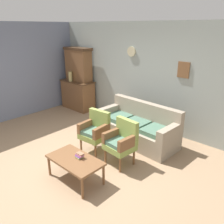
# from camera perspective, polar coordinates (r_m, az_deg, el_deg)

# --- Properties ---
(ground_plane) EXTENTS (7.68, 7.68, 0.00)m
(ground_plane) POSITION_cam_1_polar(r_m,az_deg,el_deg) (4.74, -9.86, -12.77)
(ground_plane) COLOR #997A5B
(wall_back_with_decor) EXTENTS (6.40, 0.09, 2.70)m
(wall_back_with_decor) POSITION_cam_1_polar(r_m,az_deg,el_deg) (6.04, 9.49, 8.56)
(wall_back_with_decor) COLOR #939E99
(wall_back_with_decor) RESTS_ON ground
(side_cabinet) EXTENTS (1.16, 0.55, 0.93)m
(side_cabinet) POSITION_cam_1_polar(r_m,az_deg,el_deg) (7.63, -8.44, 4.27)
(side_cabinet) COLOR brown
(side_cabinet) RESTS_ON ground
(cabinet_upper_hutch) EXTENTS (0.99, 0.38, 1.03)m
(cabinet_upper_hutch) POSITION_cam_1_polar(r_m,az_deg,el_deg) (7.47, -8.35, 11.66)
(cabinet_upper_hutch) COLOR brown
(cabinet_upper_hutch) RESTS_ON side_cabinet
(vase_on_cabinet) EXTENTS (0.12, 0.12, 0.31)m
(vase_on_cabinet) POSITION_cam_1_polar(r_m,az_deg,el_deg) (7.46, -10.27, 8.67)
(vase_on_cabinet) COLOR tan
(vase_on_cabinet) RESTS_ON side_cabinet
(floral_couch) EXTENTS (1.98, 0.90, 0.90)m
(floral_couch) POSITION_cam_1_polar(r_m,az_deg,el_deg) (5.46, 6.42, -3.97)
(floral_couch) COLOR gray
(floral_couch) RESTS_ON ground
(armchair_by_doorway) EXTENTS (0.56, 0.53, 0.90)m
(armchair_by_doorway) POSITION_cam_1_polar(r_m,az_deg,el_deg) (4.94, -4.18, -4.43)
(armchair_by_doorway) COLOR #849947
(armchair_by_doorway) RESTS_ON ground
(armchair_near_cabinet) EXTENTS (0.56, 0.53, 0.90)m
(armchair_near_cabinet) POSITION_cam_1_polar(r_m,az_deg,el_deg) (4.49, 2.37, -7.07)
(armchair_near_cabinet) COLOR #849947
(armchair_near_cabinet) RESTS_ON ground
(coffee_table) EXTENTS (1.00, 0.56, 0.42)m
(coffee_table) POSITION_cam_1_polar(r_m,az_deg,el_deg) (4.14, -9.15, -11.96)
(coffee_table) COLOR brown
(coffee_table) RESTS_ON ground
(book_stack_on_table) EXTENTS (0.15, 0.12, 0.09)m
(book_stack_on_table) POSITION_cam_1_polar(r_m,az_deg,el_deg) (4.11, -8.03, -10.61)
(book_stack_on_table) COLOR #888E54
(book_stack_on_table) RESTS_ON coffee_table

